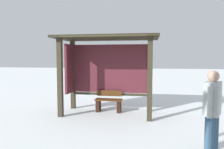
# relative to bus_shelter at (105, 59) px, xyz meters

# --- Properties ---
(ground_plane) EXTENTS (60.00, 60.00, 0.00)m
(ground_plane) POSITION_rel_bus_shelter_xyz_m (0.11, -0.21, -1.81)
(ground_plane) COLOR white
(bus_shelter) EXTENTS (3.26, 1.66, 2.53)m
(bus_shelter) POSITION_rel_bus_shelter_xyz_m (0.00, 0.00, 0.00)
(bus_shelter) COLOR #342E20
(bus_shelter) RESTS_ON ground
(bench_left_inside) EXTENTS (0.92, 0.39, 0.72)m
(bench_left_inside) POSITION_rel_bus_shelter_xyz_m (0.11, 0.09, -1.50)
(bench_left_inside) COLOR #522F14
(bench_left_inside) RESTS_ON ground
(person_walking) EXTENTS (0.41, 0.60, 1.62)m
(person_walking) POSITION_rel_bus_shelter_xyz_m (2.64, -2.89, -0.86)
(person_walking) COLOR #ACB6B4
(person_walking) RESTS_ON ground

